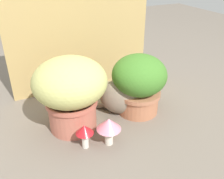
{
  "coord_description": "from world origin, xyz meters",
  "views": [
    {
      "loc": [
        -0.4,
        -1.09,
        0.85
      ],
      "look_at": [
        0.13,
        0.03,
        0.18
      ],
      "focal_mm": 39.85,
      "sensor_mm": 36.0,
      "label": 1
    }
  ],
  "objects_px": {
    "cat": "(125,95)",
    "leafy_planter": "(139,82)",
    "grass_planter": "(71,90)",
    "mushroom_ornament_pink": "(109,126)",
    "mushroom_ornament_red": "(85,132)"
  },
  "relations": [
    {
      "from": "cat",
      "to": "leafy_planter",
      "type": "bearing_deg",
      "value": -14.36
    },
    {
      "from": "grass_planter",
      "to": "cat",
      "type": "relative_size",
      "value": 1.17
    },
    {
      "from": "leafy_planter",
      "to": "mushroom_ornament_pink",
      "type": "distance_m",
      "value": 0.36
    },
    {
      "from": "leafy_planter",
      "to": "cat",
      "type": "distance_m",
      "value": 0.11
    },
    {
      "from": "mushroom_ornament_red",
      "to": "grass_planter",
      "type": "bearing_deg",
      "value": 90.58
    },
    {
      "from": "mushroom_ornament_red",
      "to": "mushroom_ornament_pink",
      "type": "height_order",
      "value": "mushroom_ornament_pink"
    },
    {
      "from": "cat",
      "to": "mushroom_ornament_red",
      "type": "relative_size",
      "value": 2.61
    },
    {
      "from": "cat",
      "to": "grass_planter",
      "type": "bearing_deg",
      "value": -178.49
    },
    {
      "from": "grass_planter",
      "to": "leafy_planter",
      "type": "height_order",
      "value": "grass_planter"
    },
    {
      "from": "leafy_planter",
      "to": "mushroom_ornament_pink",
      "type": "xyz_separation_m",
      "value": [
        -0.29,
        -0.2,
        -0.08
      ]
    },
    {
      "from": "cat",
      "to": "mushroom_ornament_red",
      "type": "xyz_separation_m",
      "value": [
        -0.32,
        -0.2,
        -0.03
      ]
    },
    {
      "from": "leafy_planter",
      "to": "mushroom_ornament_pink",
      "type": "height_order",
      "value": "leafy_planter"
    },
    {
      "from": "cat",
      "to": "mushroom_ornament_pink",
      "type": "height_order",
      "value": "cat"
    },
    {
      "from": "leafy_planter",
      "to": "mushroom_ornament_red",
      "type": "bearing_deg",
      "value": -156.44
    },
    {
      "from": "leafy_planter",
      "to": "grass_planter",
      "type": "bearing_deg",
      "value": 178.28
    }
  ]
}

